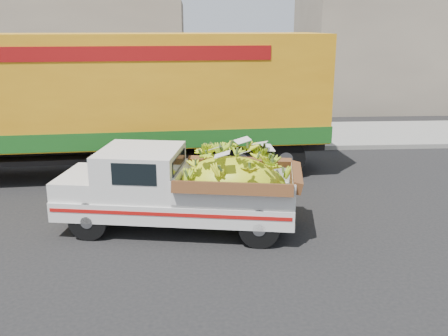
{
  "coord_description": "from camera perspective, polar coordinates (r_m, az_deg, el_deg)",
  "views": [
    {
      "loc": [
        1.34,
        -9.3,
        4.0
      ],
      "look_at": [
        1.99,
        0.64,
        1.15
      ],
      "focal_mm": 40.0,
      "sensor_mm": 36.0,
      "label": 1
    }
  ],
  "objects": [
    {
      "name": "pickup_truck",
      "position": [
        9.98,
        -3.33,
        -2.24
      ],
      "size": [
        4.91,
        2.49,
        1.64
      ],
      "rotation": [
        0.0,
        0.0,
        -0.17
      ],
      "color": "black",
      "rests_on": "ground"
    },
    {
      "name": "ground",
      "position": [
        10.21,
        -11.07,
        -7.39
      ],
      "size": [
        100.0,
        100.0,
        0.0
      ],
      "primitive_type": "plane",
      "color": "black",
      "rests_on": "ground"
    },
    {
      "name": "sidewalk",
      "position": [
        18.55,
        -7.82,
        3.61
      ],
      "size": [
        60.0,
        4.0,
        0.14
      ],
      "primitive_type": "cube",
      "color": "gray",
      "rests_on": "ground"
    },
    {
      "name": "semi_trailer",
      "position": [
        13.84,
        -13.22,
        7.77
      ],
      "size": [
        12.04,
        3.36,
        3.8
      ],
      "rotation": [
        0.0,
        0.0,
        0.07
      ],
      "color": "black",
      "rests_on": "ground"
    },
    {
      "name": "building_right",
      "position": [
        28.02,
        23.73,
        12.65
      ],
      "size": [
        14.0,
        6.0,
        6.0
      ],
      "primitive_type": "cube",
      "color": "gray",
      "rests_on": "ground"
    },
    {
      "name": "curb",
      "position": [
        16.51,
        -8.3,
        2.07
      ],
      "size": [
        60.0,
        0.25,
        0.15
      ],
      "primitive_type": "cube",
      "color": "gray",
      "rests_on": "ground"
    }
  ]
}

